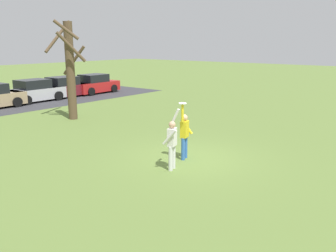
{
  "coord_description": "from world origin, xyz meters",
  "views": [
    {
      "loc": [
        -10.2,
        -7.14,
        4.14
      ],
      "look_at": [
        -0.74,
        0.42,
        1.3
      ],
      "focal_mm": 37.98,
      "sensor_mm": 36.0,
      "label": 1
    }
  ],
  "objects_px": {
    "parked_car_red": "(95,84)",
    "bare_tree_tall": "(70,67)",
    "frisbee_disc": "(183,103)",
    "parked_car_silver": "(35,91)",
    "parked_car_maroon": "(64,88)",
    "person_catcher": "(184,133)",
    "person_defender": "(172,141)"
  },
  "relations": [
    {
      "from": "parked_car_silver",
      "to": "parked_car_maroon",
      "type": "relative_size",
      "value": 1.0
    },
    {
      "from": "parked_car_maroon",
      "to": "bare_tree_tall",
      "type": "height_order",
      "value": "bare_tree_tall"
    },
    {
      "from": "person_catcher",
      "to": "parked_car_silver",
      "type": "height_order",
      "value": "person_catcher"
    },
    {
      "from": "person_defender",
      "to": "parked_car_red",
      "type": "xyz_separation_m",
      "value": [
        10.58,
        16.49,
        -0.25
      ]
    },
    {
      "from": "frisbee_disc",
      "to": "parked_car_maroon",
      "type": "relative_size",
      "value": 0.07
    },
    {
      "from": "parked_car_maroon",
      "to": "person_catcher",
      "type": "bearing_deg",
      "value": -113.72
    },
    {
      "from": "frisbee_disc",
      "to": "parked_car_silver",
      "type": "xyz_separation_m",
      "value": [
        4.06,
        16.18,
        -1.37
      ]
    },
    {
      "from": "person_defender",
      "to": "parked_car_red",
      "type": "height_order",
      "value": "person_defender"
    },
    {
      "from": "parked_car_silver",
      "to": "person_defender",
      "type": "bearing_deg",
      "value": -108.91
    },
    {
      "from": "parked_car_silver",
      "to": "parked_car_maroon",
      "type": "xyz_separation_m",
      "value": [
        2.63,
        0.15,
        0.0
      ]
    },
    {
      "from": "bare_tree_tall",
      "to": "person_defender",
      "type": "bearing_deg",
      "value": -107.56
    },
    {
      "from": "parked_car_maroon",
      "to": "parked_car_red",
      "type": "distance_m",
      "value": 2.96
    },
    {
      "from": "parked_car_silver",
      "to": "person_catcher",
      "type": "bearing_deg",
      "value": -105.43
    },
    {
      "from": "frisbee_disc",
      "to": "parked_car_silver",
      "type": "height_order",
      "value": "frisbee_disc"
    },
    {
      "from": "frisbee_disc",
      "to": "bare_tree_tall",
      "type": "relative_size",
      "value": 0.05
    },
    {
      "from": "parked_car_red",
      "to": "bare_tree_tall",
      "type": "height_order",
      "value": "bare_tree_tall"
    },
    {
      "from": "frisbee_disc",
      "to": "parked_car_maroon",
      "type": "xyz_separation_m",
      "value": [
        6.69,
        16.34,
        -1.37
      ]
    },
    {
      "from": "person_defender",
      "to": "parked_car_maroon",
      "type": "height_order",
      "value": "person_defender"
    },
    {
      "from": "frisbee_disc",
      "to": "parked_car_maroon",
      "type": "height_order",
      "value": "frisbee_disc"
    },
    {
      "from": "parked_car_red",
      "to": "person_catcher",
      "type": "bearing_deg",
      "value": -122.27
    },
    {
      "from": "frisbee_disc",
      "to": "parked_car_silver",
      "type": "relative_size",
      "value": 0.07
    },
    {
      "from": "frisbee_disc",
      "to": "person_catcher",
      "type": "bearing_deg",
      "value": 16.01
    },
    {
      "from": "frisbee_disc",
      "to": "parked_car_maroon",
      "type": "distance_m",
      "value": 17.71
    },
    {
      "from": "parked_car_silver",
      "to": "parked_car_red",
      "type": "relative_size",
      "value": 1.0
    },
    {
      "from": "person_catcher",
      "to": "person_defender",
      "type": "bearing_deg",
      "value": 0.0
    },
    {
      "from": "frisbee_disc",
      "to": "parked_car_red",
      "type": "height_order",
      "value": "frisbee_disc"
    },
    {
      "from": "parked_car_silver",
      "to": "bare_tree_tall",
      "type": "bearing_deg",
      "value": -108.04
    },
    {
      "from": "person_catcher",
      "to": "parked_car_maroon",
      "type": "xyz_separation_m",
      "value": [
        6.48,
        16.27,
        -0.25
      ]
    },
    {
      "from": "person_catcher",
      "to": "frisbee_disc",
      "type": "height_order",
      "value": "frisbee_disc"
    },
    {
      "from": "frisbee_disc",
      "to": "parked_car_red",
      "type": "xyz_separation_m",
      "value": [
        9.65,
        16.23,
        -1.37
      ]
    },
    {
      "from": "parked_car_silver",
      "to": "bare_tree_tall",
      "type": "distance_m",
      "value": 7.73
    },
    {
      "from": "frisbee_disc",
      "to": "parked_car_red",
      "type": "relative_size",
      "value": 0.07
    }
  ]
}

